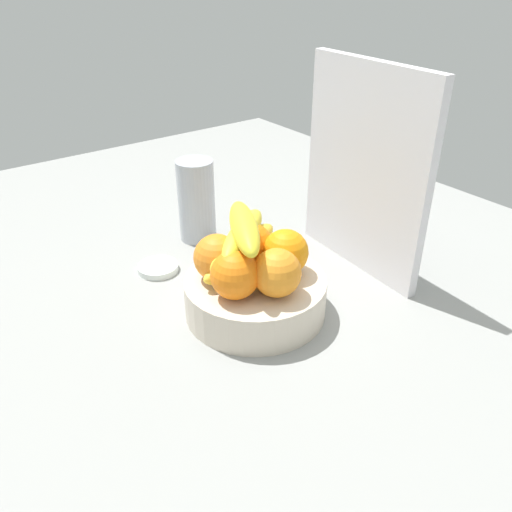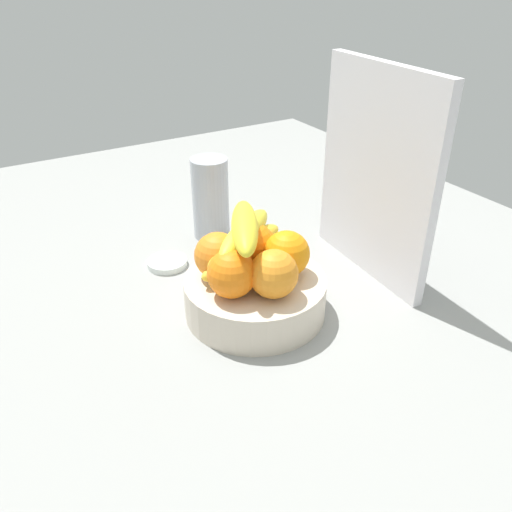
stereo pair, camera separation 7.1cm
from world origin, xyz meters
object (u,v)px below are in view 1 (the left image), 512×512
(fruit_bowl, at_px, (256,295))
(cutting_board, at_px, (363,170))
(banana_bunch, at_px, (243,243))
(orange_back_left, at_px, (217,257))
(orange_back_right, at_px, (235,275))
(orange_center, at_px, (250,245))
(thermos_tumbler, at_px, (196,201))
(orange_front_right, at_px, (285,252))
(orange_front_left, at_px, (275,274))
(jar_lid, at_px, (158,268))

(fruit_bowl, relative_size, cutting_board, 0.62)
(fruit_bowl, relative_size, banana_bunch, 1.26)
(orange_back_left, bearing_deg, orange_back_right, -6.90)
(orange_center, height_order, thermos_tumbler, thermos_tumbler)
(orange_front_right, distance_m, cutting_board, 0.21)
(orange_back_left, bearing_deg, fruit_bowl, 51.15)
(orange_back_left, xyz_separation_m, thermos_tumbler, (-0.24, 0.11, -0.02))
(orange_front_left, relative_size, orange_center, 1.00)
(orange_center, bearing_deg, jar_lid, -153.65)
(orange_front_right, xyz_separation_m, banana_bunch, (-0.04, -0.05, 0.02))
(orange_front_right, height_order, jar_lid, orange_front_right)
(jar_lid, bearing_deg, orange_front_right, 27.53)
(orange_center, height_order, banana_bunch, banana_bunch)
(orange_back_right, xyz_separation_m, cutting_board, (-0.04, 0.30, 0.08))
(fruit_bowl, bearing_deg, thermos_tumbler, 167.85)
(fruit_bowl, bearing_deg, orange_front_left, -5.79)
(orange_center, bearing_deg, orange_back_left, -89.85)
(jar_lid, bearing_deg, orange_back_left, 7.02)
(thermos_tumbler, bearing_deg, cutting_board, 35.98)
(orange_front_left, relative_size, orange_back_right, 1.00)
(fruit_bowl, relative_size, orange_center, 3.07)
(orange_back_left, bearing_deg, banana_bunch, 75.77)
(banana_bunch, bearing_deg, fruit_bowl, 9.94)
(jar_lid, bearing_deg, banana_bunch, 19.13)
(orange_center, distance_m, orange_back_right, 0.09)
(fruit_bowl, height_order, orange_front_right, orange_front_right)
(banana_bunch, distance_m, cutting_board, 0.26)
(fruit_bowl, bearing_deg, orange_back_right, -68.98)
(orange_front_left, relative_size, orange_front_right, 1.00)
(orange_center, xyz_separation_m, orange_back_left, (0.00, -0.06, 0.00))
(orange_front_right, height_order, orange_back_right, same)
(orange_center, height_order, orange_back_right, same)
(fruit_bowl, distance_m, orange_center, 0.08)
(banana_bunch, distance_m, jar_lid, 0.22)
(cutting_board, bearing_deg, jar_lid, -117.06)
(orange_back_right, height_order, thermos_tumbler, thermos_tumbler)
(orange_center, bearing_deg, cutting_board, 85.43)
(orange_back_right, relative_size, thermos_tumbler, 0.45)
(orange_back_right, relative_size, jar_lid, 0.99)
(jar_lid, bearing_deg, thermos_tumbler, 117.55)
(orange_front_right, bearing_deg, orange_center, -148.68)
(cutting_board, relative_size, jar_lid, 4.91)
(fruit_bowl, xyz_separation_m, jar_lid, (-0.21, -0.07, -0.03))
(orange_front_right, xyz_separation_m, orange_center, (-0.05, -0.03, 0.00))
(orange_back_left, bearing_deg, orange_front_left, 24.60)
(cutting_board, bearing_deg, orange_front_left, -69.74)
(banana_bunch, bearing_deg, jar_lid, -160.87)
(orange_back_right, bearing_deg, jar_lid, -176.50)
(fruit_bowl, xyz_separation_m, orange_front_left, (0.05, -0.01, 0.07))
(orange_back_right, distance_m, thermos_tumbler, 0.31)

